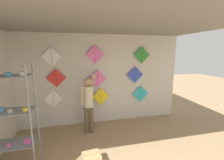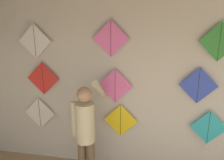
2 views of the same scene
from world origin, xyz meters
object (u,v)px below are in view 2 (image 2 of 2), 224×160
(kite_5, at_px, (198,86))
(kite_7, at_px, (111,39))
(kite_4, at_px, (115,86))
(kite_6, at_px, (35,41))
(kite_8, at_px, (220,42))
(kite_2, at_px, (208,129))
(kite_3, at_px, (43,78))
(shopkeeper, at_px, (86,129))
(kite_0, at_px, (40,113))
(kite_1, at_px, (121,121))

(kite_5, xyz_separation_m, kite_7, (-1.30, 0.00, 0.66))
(kite_4, distance_m, kite_6, 1.46)
(kite_8, bearing_deg, kite_6, 180.00)
(kite_7, bearing_deg, kite_6, 180.00)
(kite_8, bearing_deg, kite_2, -11.31)
(kite_4, relative_size, kite_6, 1.00)
(kite_2, xyz_separation_m, kite_4, (-1.45, 0.00, 0.61))
(kite_3, bearing_deg, shopkeeper, -30.98)
(kite_3, height_order, kite_8, kite_8)
(shopkeeper, distance_m, kite_2, 1.87)
(kite_0, height_order, kite_2, kite_0)
(kite_0, xyz_separation_m, kite_2, (2.78, -0.00, -0.04))
(kite_0, relative_size, kite_2, 0.80)
(kite_2, distance_m, kite_4, 1.57)
(kite_3, relative_size, kite_7, 1.00)
(kite_6, distance_m, kite_7, 1.23)
(shopkeeper, relative_size, kite_5, 3.05)
(kite_1, relative_size, kite_7, 1.00)
(kite_2, relative_size, kite_7, 1.25)
(kite_0, relative_size, kite_1, 1.00)
(shopkeeper, distance_m, kite_7, 1.37)
(kite_7, bearing_deg, kite_0, 180.00)
(kite_5, xyz_separation_m, kite_8, (0.21, 0.00, 0.64))
(shopkeeper, bearing_deg, kite_6, 159.05)
(kite_4, relative_size, kite_5, 1.00)
(shopkeeper, height_order, kite_8, kite_8)
(kite_5, bearing_deg, kite_7, 180.00)
(shopkeeper, height_order, kite_5, kite_5)
(kite_3, bearing_deg, kite_0, 180.00)
(shopkeeper, relative_size, kite_7, 3.05)
(kite_3, xyz_separation_m, kite_4, (1.21, 0.00, -0.06))
(kite_1, distance_m, kite_3, 1.46)
(kite_1, bearing_deg, shopkeeper, -129.47)
(kite_6, relative_size, kite_7, 1.00)
(kite_2, xyz_separation_m, kite_8, (-0.00, 0.00, 1.32))
(kite_1, relative_size, kite_3, 1.00)
(kite_1, height_order, kite_3, kite_3)
(kite_3, bearing_deg, kite_6, 180.00)
(kite_1, height_order, kite_6, kite_6)
(kite_0, xyz_separation_m, kite_7, (1.26, 0.00, 1.30))
(kite_3, relative_size, kite_4, 1.00)
(kite_0, height_order, kite_3, kite_3)
(kite_0, xyz_separation_m, kite_1, (1.42, 0.00, -0.02))
(kite_5, bearing_deg, kite_8, 0.00)
(kite_6, bearing_deg, kite_1, 0.00)
(kite_6, bearing_deg, kite_4, 0.00)
(shopkeeper, distance_m, kite_4, 0.80)
(shopkeeper, distance_m, kite_1, 0.68)
(kite_2, xyz_separation_m, kite_6, (-2.75, 0.00, 1.28))
(kite_6, distance_m, kite_8, 2.74)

